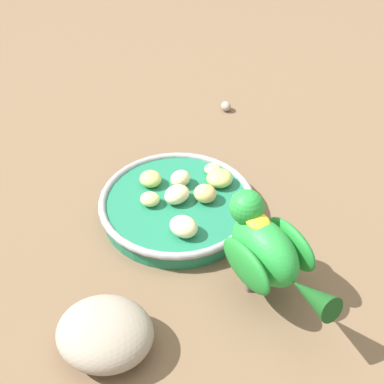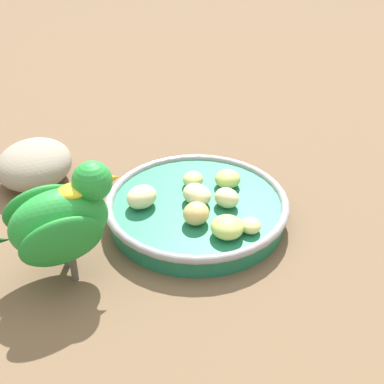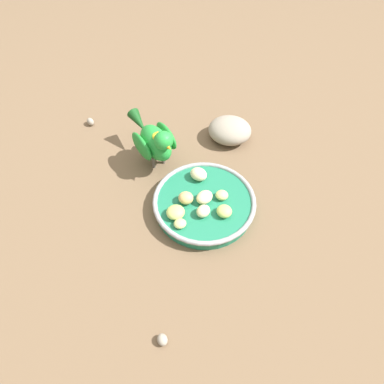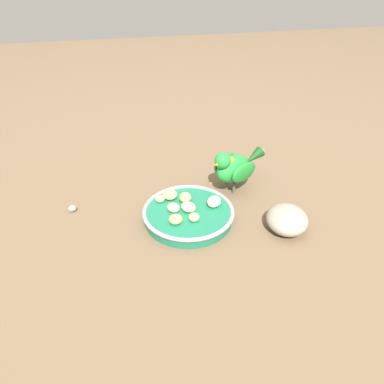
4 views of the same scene
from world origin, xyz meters
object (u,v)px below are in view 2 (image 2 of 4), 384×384
(apple_piece_1, at_px, (228,179))
(apple_piece_7, at_px, (142,197))
(apple_piece_4, at_px, (196,213))
(apple_piece_6, at_px, (227,198))
(feeding_bowl, at_px, (197,210))
(apple_piece_5, at_px, (197,197))
(apple_piece_3, at_px, (227,227))
(rock_large, at_px, (34,164))
(parrot, at_px, (56,220))
(apple_piece_2, at_px, (250,226))
(apple_piece_0, at_px, (193,179))

(apple_piece_1, bearing_deg, apple_piece_7, -66.13)
(apple_piece_4, relative_size, apple_piece_6, 1.04)
(feeding_bowl, xyz_separation_m, apple_piece_5, (0.00, -0.00, 0.02))
(apple_piece_3, bearing_deg, apple_piece_1, 178.07)
(apple_piece_3, height_order, apple_piece_7, apple_piece_7)
(apple_piece_3, relative_size, rock_large, 0.36)
(feeding_bowl, relative_size, apple_piece_7, 5.69)
(apple_piece_6, xyz_separation_m, apple_piece_7, (0.00, -0.10, 0.00))
(apple_piece_5, relative_size, parrot, 0.22)
(apple_piece_3, relative_size, apple_piece_5, 1.01)
(feeding_bowl, relative_size, apple_piece_3, 5.78)
(feeding_bowl, distance_m, apple_piece_5, 0.02)
(apple_piece_7, height_order, parrot, parrot)
(feeding_bowl, distance_m, apple_piece_3, 0.07)
(apple_piece_5, relative_size, apple_piece_7, 0.97)
(parrot, bearing_deg, apple_piece_4, -5.72)
(apple_piece_1, height_order, apple_piece_4, apple_piece_4)
(apple_piece_1, xyz_separation_m, rock_large, (-0.04, -0.25, -0.01))
(apple_piece_2, relative_size, rock_large, 0.24)
(apple_piece_5, height_order, apple_piece_6, same)
(rock_large, bearing_deg, apple_piece_5, 68.05)
(apple_piece_4, bearing_deg, apple_piece_2, 76.12)
(apple_piece_4, distance_m, apple_piece_6, 0.05)
(parrot, bearing_deg, apple_piece_6, -0.99)
(feeding_bowl, xyz_separation_m, parrot, (0.10, -0.14, 0.06))
(apple_piece_5, distance_m, apple_piece_6, 0.03)
(apple_piece_0, xyz_separation_m, parrot, (0.14, -0.13, 0.04))
(parrot, bearing_deg, apple_piece_7, 21.22)
(apple_piece_1, xyz_separation_m, apple_piece_6, (0.04, -0.00, 0.00))
(feeding_bowl, bearing_deg, apple_piece_2, 49.52)
(apple_piece_3, distance_m, apple_piece_4, 0.04)
(apple_piece_4, relative_size, parrot, 0.19)
(apple_piece_4, bearing_deg, apple_piece_3, 56.37)
(apple_piece_2, bearing_deg, apple_piece_5, -129.26)
(apple_piece_7, bearing_deg, feeding_bowl, 94.24)
(apple_piece_0, distance_m, rock_large, 0.21)
(apple_piece_2, relative_size, parrot, 0.15)
(apple_piece_3, distance_m, rock_large, 0.28)
(feeding_bowl, distance_m, rock_large, 0.23)
(apple_piece_7, xyz_separation_m, rock_large, (-0.09, -0.15, -0.01))
(apple_piece_1, relative_size, apple_piece_5, 0.85)
(apple_piece_6, relative_size, rock_large, 0.29)
(apple_piece_3, xyz_separation_m, parrot, (0.04, -0.17, 0.04))
(apple_piece_4, distance_m, apple_piece_5, 0.03)
(apple_piece_6, relative_size, parrot, 0.18)
(feeding_bowl, height_order, apple_piece_2, apple_piece_2)
(feeding_bowl, distance_m, apple_piece_7, 0.07)
(apple_piece_2, bearing_deg, apple_piece_6, -152.75)
(feeding_bowl, distance_m, apple_piece_2, 0.08)
(apple_piece_7, bearing_deg, rock_large, -120.73)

